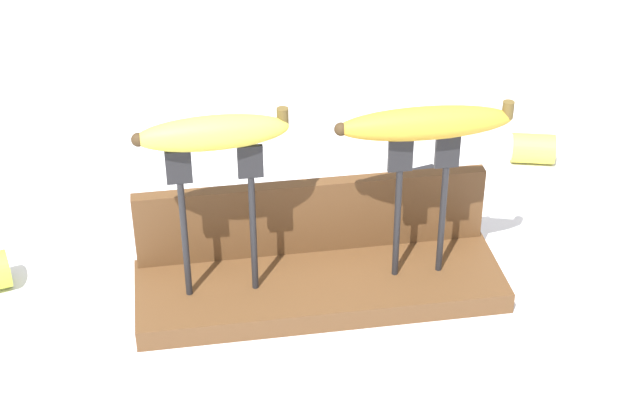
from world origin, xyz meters
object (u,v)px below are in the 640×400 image
at_px(banana_raised_right, 426,123).
at_px(fork_fallen_near, 393,178).
at_px(banana_raised_left, 213,133).
at_px(banana_chunk_far, 532,148).
at_px(fork_stand_left, 217,208).
at_px(fork_stand_right, 421,194).

distance_m(banana_raised_right, fork_fallen_near, 0.32).
height_order(banana_raised_left, banana_raised_right, banana_raised_left).
distance_m(banana_raised_left, fork_fallen_near, 0.40).
xyz_separation_m(banana_raised_left, banana_chunk_far, (0.44, 0.26, -0.20)).
xyz_separation_m(fork_stand_left, banana_chunk_far, (0.44, 0.26, -0.11)).
relative_size(banana_raised_right, fork_fallen_near, 1.01).
height_order(fork_stand_right, fork_fallen_near, fork_stand_right).
relative_size(fork_stand_left, banana_raised_right, 0.94).
distance_m(fork_stand_right, banana_raised_right, 0.08).
relative_size(banana_raised_left, banana_raised_right, 0.84).
relative_size(fork_stand_right, fork_fallen_near, 0.91).
xyz_separation_m(banana_raised_left, fork_fallen_near, (0.24, 0.24, -0.21)).
height_order(fork_stand_left, fork_stand_right, fork_stand_left).
distance_m(fork_stand_left, banana_raised_right, 0.23).
xyz_separation_m(fork_stand_right, banana_raised_right, (-0.00, 0.00, 0.08)).
relative_size(fork_stand_left, banana_raised_left, 1.12).
height_order(fork_stand_left, banana_chunk_far, fork_stand_left).
relative_size(fork_fallen_near, banana_chunk_far, 2.75).
relative_size(banana_raised_right, banana_chunk_far, 2.78).
bearing_deg(banana_raised_left, fork_fallen_near, 44.32).
height_order(banana_raised_left, fork_fallen_near, banana_raised_left).
relative_size(fork_stand_left, fork_fallen_near, 0.95).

